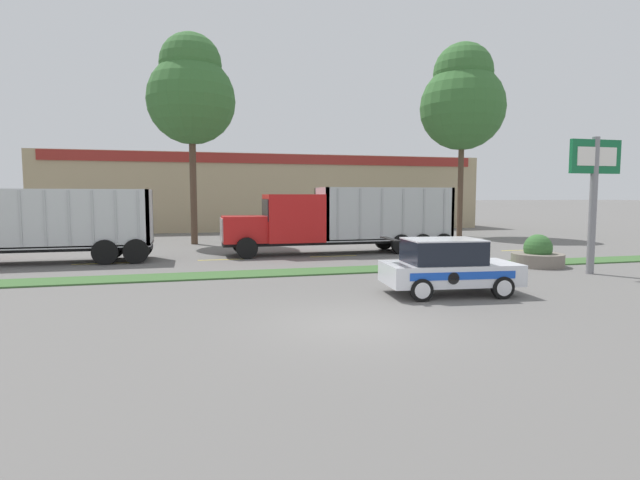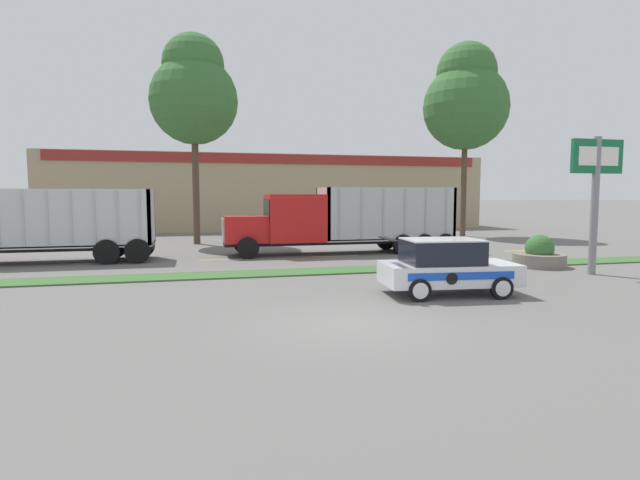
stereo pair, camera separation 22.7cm
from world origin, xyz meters
name	(u,v)px [view 2 (the right image)]	position (x,y,z in m)	size (l,w,h in m)	color
ground_plane	(352,324)	(0.00, 0.00, 0.00)	(600.00, 600.00, 0.00)	slate
grass_verge	(290,272)	(0.00, 8.02, 0.03)	(120.00, 1.71, 0.06)	#3D6633
centre_line_3	(103,263)	(-7.62, 12.87, 0.00)	(2.40, 0.14, 0.01)	yellow
centre_line_4	(225,259)	(-2.22, 12.87, 0.00)	(2.40, 0.14, 0.01)	yellow
centre_line_5	(335,256)	(3.18, 12.87, 0.00)	(2.40, 0.14, 0.01)	yellow
centre_line_6	(433,253)	(8.58, 12.87, 0.00)	(2.40, 0.14, 0.01)	yellow
centre_line_7	(523,250)	(13.98, 12.87, 0.00)	(2.40, 0.14, 0.01)	yellow
dump_truck_lead	(322,223)	(2.81, 14.04, 1.60)	(12.10, 2.66, 3.44)	black
rally_car	(446,266)	(3.87, 2.72, 0.87)	(4.19, 2.33, 1.74)	silver
store_sign_post	(596,179)	(11.23, 4.95, 3.63)	(2.22, 0.28, 5.23)	gray
stone_planter	(539,256)	(10.64, 7.21, 0.48)	(2.14, 2.14, 1.38)	slate
store_building_backdrop	(269,193)	(3.31, 36.88, 3.28)	(38.07, 12.10, 6.55)	tan
tree_behind_centre	(194,92)	(-3.48, 21.14, 9.35)	(5.35, 5.35, 12.85)	brown
tree_behind_right	(466,99)	(15.77, 22.46, 10.07)	(6.17, 6.17, 14.09)	brown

